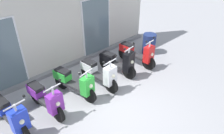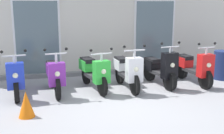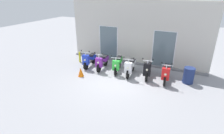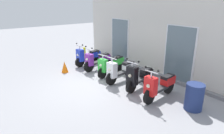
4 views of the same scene
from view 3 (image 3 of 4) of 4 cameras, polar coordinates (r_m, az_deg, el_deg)
The scene contains 11 objects.
ground_plane at distance 9.45m, azimuth 0.92°, elevation -4.84°, with size 40.00×40.00×0.00m, color #939399.
storefront_facade at distance 11.59m, azimuth 7.53°, elevation 10.36°, with size 8.96×0.50×3.97m.
scooter_blue at distance 11.34m, azimuth -7.17°, elevation 2.38°, with size 0.56×1.59×1.20m.
scooter_purple at distance 10.88m, azimuth -3.11°, elevation 1.71°, with size 0.55×1.60×1.21m.
scooter_green at distance 10.53m, azimuth 1.81°, elevation 1.09°, with size 0.70×1.64×1.16m.
scooter_white at distance 10.11m, azimuth 5.90°, elevation 0.14°, with size 0.59×1.62×1.23m.
scooter_black at distance 9.98m, azimuth 11.26°, elevation -0.70°, with size 0.62×1.54×1.26m.
scooter_red at distance 9.80m, azimuth 16.78°, elevation -1.70°, with size 0.54×1.67×1.22m.
curb_bollard at distance 12.17m, azimuth -10.20°, elevation 3.11°, with size 0.12×0.12×0.70m, color yellow.
traffic_cone at distance 10.13m, azimuth -9.89°, elevation -1.57°, with size 0.32×0.32×0.52m, color orange.
trash_bin at distance 10.03m, azimuth 23.17°, elevation -2.46°, with size 0.54×0.54×0.84m, color navy.
Camera 3 is at (3.42, -7.63, 4.40)m, focal length 28.80 mm.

